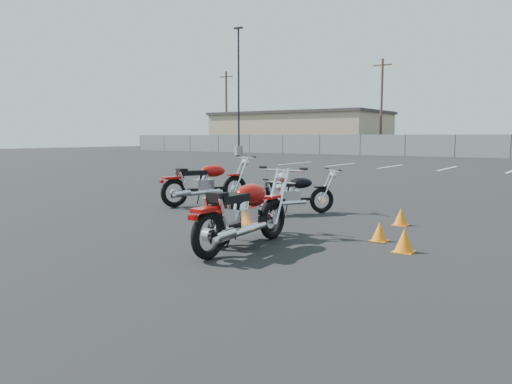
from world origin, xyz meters
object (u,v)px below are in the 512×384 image
Objects in this scene: motorcycle_front_red at (205,183)px; motorcycle_third_red at (244,213)px; motorcycle_rear_red at (247,214)px; motorcycle_second_black at (293,194)px.

motorcycle_front_red reaches higher than motorcycle_third_red.
motorcycle_rear_red is at bearing 119.74° from motorcycle_third_red.
motorcycle_third_red is (3.54, -3.35, -0.01)m from motorcycle_front_red.
motorcycle_third_red reaches higher than motorcycle_second_black.
motorcycle_front_red is 1.35× the size of motorcycle_second_black.
motorcycle_front_red is 1.25× the size of motorcycle_rear_red.
motorcycle_second_black is 0.73× the size of motorcycle_third_red.
motorcycle_front_red reaches higher than motorcycle_second_black.
motorcycle_second_black is 2.85m from motorcycle_rear_red.
motorcycle_rear_red is (3.24, -2.83, -0.12)m from motorcycle_front_red.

